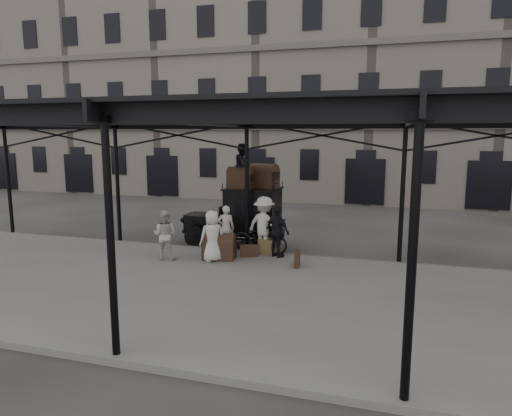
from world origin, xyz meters
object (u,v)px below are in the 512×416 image
(taxi, at_px, (245,214))
(porter_left, at_px, (226,228))
(steamer_trunk_platform, at_px, (219,248))
(bicycle, at_px, (260,238))
(steamer_trunk_roof_near, at_px, (240,179))
(porter_official, at_px, (277,232))

(taxi, relative_size, porter_left, 2.33)
(porter_left, height_order, steamer_trunk_platform, porter_left)
(bicycle, height_order, steamer_trunk_platform, bicycle)
(steamer_trunk_roof_near, relative_size, steamer_trunk_platform, 0.90)
(bicycle, distance_m, steamer_trunk_roof_near, 2.33)
(porter_left, height_order, porter_official, porter_official)
(porter_left, distance_m, porter_official, 1.91)
(bicycle, bearing_deg, taxi, 43.14)
(porter_official, bearing_deg, steamer_trunk_platform, 54.65)
(taxi, height_order, porter_official, taxi)
(porter_left, distance_m, steamer_trunk_roof_near, 1.89)
(porter_left, distance_m, steamer_trunk_platform, 1.19)
(porter_left, relative_size, bicycle, 0.81)
(taxi, bearing_deg, steamer_trunk_platform, -92.04)
(steamer_trunk_platform, bearing_deg, bicycle, 38.73)
(taxi, xyz_separation_m, porter_official, (1.63, -1.61, -0.21))
(taxi, relative_size, steamer_trunk_platform, 3.77)
(porter_left, bearing_deg, taxi, -118.27)
(steamer_trunk_platform, bearing_deg, steamer_trunk_roof_near, 80.45)
(taxi, distance_m, porter_official, 2.30)
(bicycle, bearing_deg, porter_official, -112.62)
(steamer_trunk_roof_near, bearing_deg, bicycle, -40.42)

